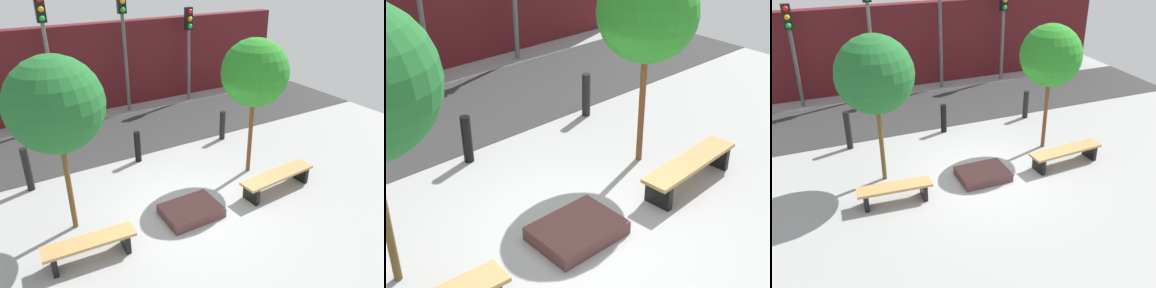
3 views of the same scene
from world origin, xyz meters
The scene contains 14 objects.
ground_plane centered at (0.00, 0.00, 0.00)m, with size 18.00×18.00×0.00m, color #979797.
road_strip centered at (0.00, 4.53, 0.01)m, with size 18.00×3.18×0.01m, color #2F2F2F.
building_facade centered at (0.00, 7.23, 1.52)m, with size 16.20×0.50×3.04m, color #511419.
bench_left centered at (-2.25, -0.33, 0.31)m, with size 1.69×0.52×0.43m.
bench_right centered at (2.25, -0.33, 0.33)m, with size 2.02×0.59×0.45m.
planter_bed centered at (0.00, -0.13, 0.10)m, with size 1.21×0.91×0.21m, color brown.
tree_behind_left_bench centered at (-2.25, 0.75, 2.66)m, with size 1.76×1.76×3.55m.
tree_behind_right_bench centered at (2.25, 0.75, 2.60)m, with size 1.60×1.60×3.41m.
bollard_far_left centered at (-2.79, 2.69, 0.55)m, with size 0.17×0.17×1.09m, color black.
bollard_left centered at (0.00, 2.69, 0.43)m, with size 0.17×0.17×0.86m, color black.
bollard_center centered at (2.79, 2.69, 0.45)m, with size 0.17×0.17×0.89m, color black.
traffic_light_mid_west centered at (-1.26, 6.41, 2.79)m, with size 0.28×0.27×4.06m.
traffic_light_mid_east centered at (1.26, 6.41, 2.85)m, with size 0.28×0.27×4.16m.
traffic_light_east centered at (3.79, 6.41, 2.39)m, with size 0.28×0.27×3.45m.
Camera 1 is at (-3.36, -5.80, 4.95)m, focal length 35.00 mm.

